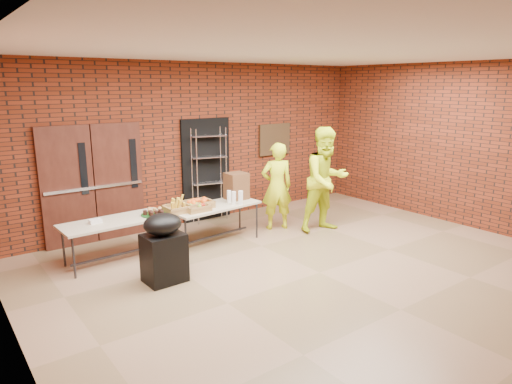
% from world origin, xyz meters
% --- Properties ---
extents(room, '(8.08, 7.08, 3.28)m').
position_xyz_m(room, '(0.00, 0.00, 1.60)').
color(room, brown).
rests_on(room, ground).
extents(double_doors, '(1.78, 0.12, 2.10)m').
position_xyz_m(double_doors, '(-2.20, 3.44, 1.05)').
color(double_doors, '#4B2115').
rests_on(double_doors, room).
extents(dark_doorway, '(1.10, 0.06, 2.10)m').
position_xyz_m(dark_doorway, '(0.10, 3.46, 1.05)').
color(dark_doorway, black).
rests_on(dark_doorway, room).
extents(bronze_plaque, '(0.85, 0.04, 0.70)m').
position_xyz_m(bronze_plaque, '(1.90, 3.45, 1.55)').
color(bronze_plaque, '#3F2919').
rests_on(bronze_plaque, room).
extents(wire_rack, '(0.74, 0.40, 1.92)m').
position_xyz_m(wire_rack, '(0.09, 3.32, 0.96)').
color(wire_rack, silver).
rests_on(wire_rack, room).
extents(table_left, '(1.69, 0.77, 0.68)m').
position_xyz_m(table_left, '(-2.27, 2.26, 0.63)').
color(table_left, tan).
rests_on(table_left, room).
extents(table_right, '(1.70, 0.84, 0.68)m').
position_xyz_m(table_right, '(-0.53, 2.13, 0.62)').
color(table_right, tan).
rests_on(table_right, room).
extents(basket_bananas, '(0.47, 0.36, 0.15)m').
position_xyz_m(basket_bananas, '(-1.23, 2.13, 0.74)').
color(basket_bananas, '#9D703F').
rests_on(basket_bananas, table_right).
extents(basket_oranges, '(0.49, 0.38, 0.15)m').
position_xyz_m(basket_oranges, '(-0.84, 2.17, 0.74)').
color(basket_oranges, '#9D703F').
rests_on(basket_oranges, table_right).
extents(basket_apples, '(0.41, 0.32, 0.13)m').
position_xyz_m(basket_apples, '(-0.95, 2.00, 0.73)').
color(basket_apples, '#9D703F').
rests_on(basket_apples, table_right).
extents(muffin_tray, '(0.44, 0.44, 0.11)m').
position_xyz_m(muffin_tray, '(-1.64, 2.17, 0.73)').
color(muffin_tray, '#154F19').
rests_on(muffin_tray, table_left).
extents(napkin_box, '(0.18, 0.12, 0.06)m').
position_xyz_m(napkin_box, '(-2.56, 2.29, 0.71)').
color(napkin_box, white).
rests_on(napkin_box, table_left).
extents(coffee_dispenser, '(0.38, 0.34, 0.49)m').
position_xyz_m(coffee_dispenser, '(0.05, 2.28, 0.92)').
color(coffee_dispenser, '#54391C').
rests_on(coffee_dispenser, table_right).
extents(cup_stack_front, '(0.08, 0.08, 0.24)m').
position_xyz_m(cup_stack_front, '(-0.22, 1.98, 0.79)').
color(cup_stack_front, white).
rests_on(cup_stack_front, table_right).
extents(cup_stack_mid, '(0.08, 0.08, 0.25)m').
position_xyz_m(cup_stack_mid, '(-0.12, 1.90, 0.80)').
color(cup_stack_mid, white).
rests_on(cup_stack_mid, table_right).
extents(cup_stack_back, '(0.07, 0.07, 0.22)m').
position_xyz_m(cup_stack_back, '(-0.21, 2.14, 0.79)').
color(cup_stack_back, white).
rests_on(cup_stack_back, table_right).
extents(covered_grill, '(0.57, 0.48, 1.01)m').
position_xyz_m(covered_grill, '(-2.00, 1.12, 0.51)').
color(covered_grill, black).
rests_on(covered_grill, room).
extents(volunteer_woman, '(0.72, 0.60, 1.69)m').
position_xyz_m(volunteer_woman, '(0.85, 2.08, 0.85)').
color(volunteer_woman, '#D5EA1A').
rests_on(volunteer_woman, room).
extents(volunteer_man, '(1.07, 0.90, 2.00)m').
position_xyz_m(volunteer_man, '(1.53, 1.44, 1.00)').
color(volunteer_man, '#D5EA1A').
rests_on(volunteer_man, room).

